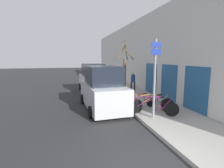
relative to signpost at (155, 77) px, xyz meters
name	(u,v)px	position (x,y,z in m)	size (l,w,h in m)	color
ground_plane	(94,91)	(-1.64, 7.96, -2.09)	(80.00, 80.00, 0.00)	#28282B
sidewalk_curb	(114,85)	(0.96, 10.76, -2.01)	(3.20, 32.00, 0.15)	#9E9B93
building_facade	(130,55)	(2.71, 10.69, 1.15)	(0.23, 32.00, 6.50)	silver
signpost	(155,77)	(0.00, 0.00, 0.00)	(0.49, 0.13, 3.62)	gray
bicycle_0	(152,107)	(0.11, 0.37, -1.53)	(2.27, 1.21, 0.96)	black
bicycle_1	(152,104)	(0.32, 0.78, -1.52)	(2.39, 0.44, 0.98)	black
bicycle_2	(151,103)	(0.47, 1.15, -1.56)	(2.17, 0.63, 0.86)	black
bicycle_3	(139,102)	(-0.04, 1.61, -1.57)	(2.18, 0.46, 0.84)	black
parked_car_0	(102,90)	(-1.92, 2.57, -0.97)	(2.29, 4.81, 2.49)	#B2B7BC
parked_car_1	(93,80)	(-1.76, 7.67, -0.99)	(2.24, 4.35, 2.46)	silver
pedestrian_near	(133,80)	(1.53, 6.68, -1.02)	(0.40, 0.35, 1.58)	#333338
street_tree	(124,74)	(-0.32, 3.44, -0.18)	(1.14, 1.52, 3.89)	brown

